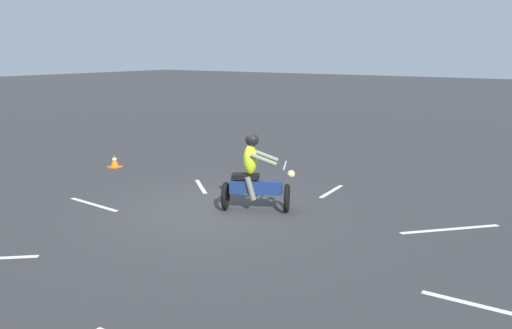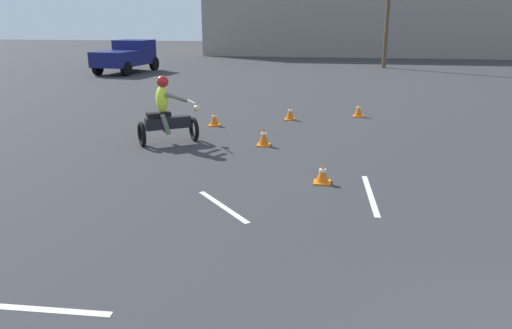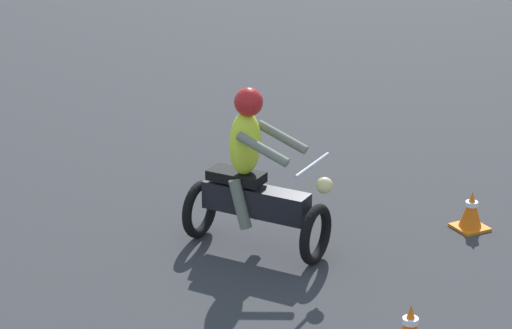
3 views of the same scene
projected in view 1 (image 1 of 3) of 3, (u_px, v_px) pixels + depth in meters
ground_plane at (212, 210)px, 10.60m from camera, size 120.00×120.00×0.00m
motorcycle_rider_foreground at (254, 177)px, 10.38m from camera, size 1.52×1.18×1.66m
traffic_cone_near_left at (115, 161)px, 14.45m from camera, size 0.32×0.32×0.36m
lane_stripe_e at (94, 204)px, 10.95m from camera, size 1.60×0.16×0.01m
lane_stripe_w at (498, 310)px, 6.47m from camera, size 1.95×0.18×0.01m
lane_stripe_sw at (450, 229)px, 9.43m from camera, size 1.48×1.57×0.01m
lane_stripe_s at (331, 191)px, 11.98m from camera, size 0.17×1.28×0.01m
lane_stripe_se at (201, 186)px, 12.42m from camera, size 1.06×0.93×0.01m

